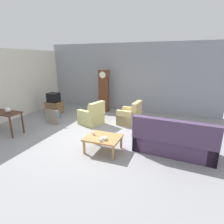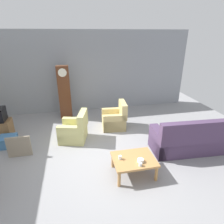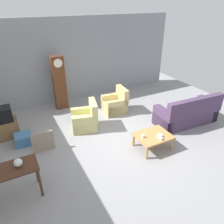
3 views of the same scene
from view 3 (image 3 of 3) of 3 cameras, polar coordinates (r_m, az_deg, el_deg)
ground_plane at (r=6.59m, az=2.51°, el=-7.03°), size 10.40×10.40×0.00m
garage_door_wall at (r=8.96m, az=-9.07°, el=13.60°), size 8.40×0.16×3.20m
couch_floral at (r=7.60m, az=19.25°, el=-0.50°), size 2.15×1.00×1.04m
armchair_olive_near at (r=6.98m, az=-7.03°, el=-2.07°), size 0.95×0.93×0.92m
armchair_olive_far at (r=7.93m, az=0.90°, el=2.03°), size 0.85×0.83×0.92m
coffee_table_wood at (r=6.13m, az=10.78°, el=-6.47°), size 0.96×0.76×0.42m
console_table_dark at (r=4.96m, az=-26.50°, el=-14.69°), size 1.30×0.56×0.77m
grandfather_clock at (r=8.22m, az=-13.74°, el=7.44°), size 0.44×0.30×1.99m
tv_stand_cabinet at (r=7.26m, az=-26.05°, el=-3.98°), size 0.68×0.52×0.56m
tv_crt at (r=7.03m, az=-26.88°, el=-0.58°), size 0.48×0.44×0.42m
framed_picture_leaning at (r=6.24m, az=-17.77°, el=-7.50°), size 0.60×0.05×0.58m
storage_box_blue at (r=6.81m, az=-22.39°, el=-6.62°), size 0.46×0.46×0.30m
glass_dome_cloche at (r=4.82m, az=-23.57°, el=-12.15°), size 0.17×0.17×0.17m
cup_white_porcelain at (r=5.93m, az=8.18°, el=-6.30°), size 0.08×0.08×0.09m
cup_blue_rimmed at (r=5.93m, az=12.88°, el=-6.88°), size 0.07×0.07×0.07m
bowl_white_stacked at (r=6.04m, az=12.47°, el=-6.14°), size 0.15×0.15×0.07m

